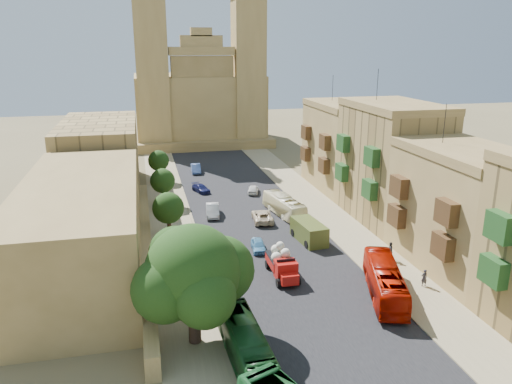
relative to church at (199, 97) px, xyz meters
name	(u,v)px	position (x,y,z in m)	size (l,w,h in m)	color
ground	(344,356)	(0.00, -78.61, -9.52)	(260.00, 260.00, 0.00)	brown
road_surface	(249,214)	(0.00, -48.61, -9.51)	(14.00, 140.00, 0.01)	black
sidewalk_east	(321,209)	(9.50, -48.61, -9.51)	(5.00, 140.00, 0.01)	#867858
sidewalk_west	(171,220)	(-9.50, -48.61, -9.51)	(5.00, 140.00, 0.01)	#867858
kerb_east	(303,210)	(7.00, -48.61, -9.46)	(0.25, 140.00, 0.12)	#867858
kerb_west	(192,218)	(-7.00, -48.61, -9.46)	(0.25, 140.00, 0.12)	#867858
townhouse_b	(463,209)	(15.95, -67.61, -3.86)	(9.00, 14.00, 14.90)	olive
townhouse_c	(391,162)	(15.95, -53.61, -2.61)	(9.00, 14.00, 17.40)	olive
townhouse_d	(344,146)	(15.95, -39.61, -3.36)	(9.00, 14.00, 15.90)	olive
west_wall	(146,247)	(-12.50, -58.61, -8.62)	(1.00, 40.00, 1.80)	olive
west_building_low	(83,227)	(-18.00, -60.61, -5.32)	(10.00, 28.00, 8.40)	olive
west_building_mid	(101,158)	(-18.00, -34.61, -4.52)	(10.00, 22.00, 10.00)	olive
church	(199,97)	(0.00, 0.00, 0.00)	(28.00, 22.50, 36.30)	olive
ficus_tree	(194,275)	(-9.42, -74.61, -4.41)	(8.64, 7.95, 8.64)	#322219
street_tree_a	(177,259)	(-10.00, -66.61, -6.68)	(2.77, 2.77, 4.26)	#322219
street_tree_b	(168,208)	(-10.00, -54.61, -6.05)	(3.37, 3.37, 5.17)	#322219
street_tree_c	(163,181)	(-10.00, -42.61, -6.24)	(3.18, 3.18, 4.89)	#322219
street_tree_d	(159,161)	(-10.00, -30.61, -6.28)	(3.15, 3.15, 4.84)	#322219
red_truck	(282,263)	(-0.72, -66.14, -8.18)	(2.09, 5.23, 3.04)	#AA120D
olive_pickup	(309,232)	(4.37, -58.61, -8.48)	(2.79, 5.32, 2.11)	#444F1D
bus_green_north	(246,344)	(-6.50, -77.61, -8.25)	(2.12, 9.06, 2.52)	#194B1F
bus_red_east	(385,281)	(6.50, -71.56, -8.15)	(2.29, 9.79, 2.73)	#A10F00
bus_cream_east	(284,206)	(4.14, -49.93, -8.32)	(2.02, 8.61, 2.40)	#FFF4C4
car_blue_a	(258,245)	(-1.45, -59.90, -8.96)	(1.32, 3.28, 1.12)	#4A8CB6
car_white_a	(212,210)	(-4.42, -48.20, -8.80)	(1.52, 4.36, 1.44)	beige
car_cream	(262,216)	(1.00, -51.56, -8.85)	(2.20, 4.76, 1.32)	beige
car_dkblue	(201,188)	(-4.54, -37.68, -8.98)	(1.50, 3.69, 1.07)	#151949
car_white_b	(253,189)	(2.55, -39.88, -8.93)	(1.39, 3.46, 1.18)	silver
car_blue_b	(196,168)	(-3.96, -26.29, -8.83)	(1.45, 4.17, 1.37)	#435E9E
pedestrian_a	(424,278)	(10.69, -70.69, -8.74)	(0.56, 0.37, 1.55)	#28262D
pedestrian_c	(390,251)	(10.41, -65.09, -8.58)	(1.10, 0.46, 1.88)	#3D3D3E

